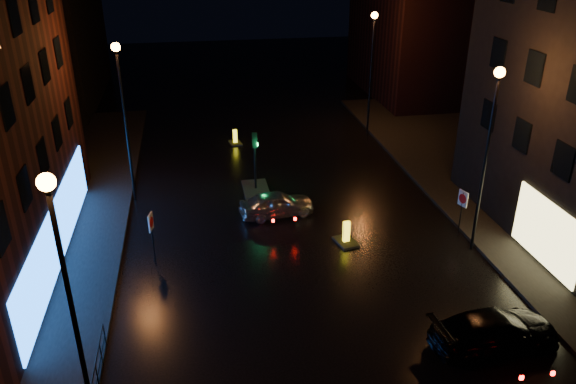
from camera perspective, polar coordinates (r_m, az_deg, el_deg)
name	(u,v)px	position (r m, az deg, el deg)	size (l,w,h in m)	color
ground	(341,358)	(20.18, 5.39, -16.42)	(120.00, 120.00, 0.00)	black
pavement_right	(566,216)	(31.93, 26.44, -2.17)	(12.00, 44.00, 0.15)	black
building_far_left	(38,15)	(51.16, -24.08, 16.13)	(8.00, 16.00, 14.00)	black
building_far_right	(418,23)	(50.85, 13.02, 16.41)	(8.00, 14.00, 12.00)	black
street_lamp_lnear	(66,277)	(15.08, -21.67, -8.06)	(0.44, 0.44, 8.37)	black
street_lamp_lfar	(122,99)	(29.68, -16.47, 9.01)	(0.44, 0.44, 8.37)	black
street_lamp_rnear	(490,134)	(25.05, 19.81, 5.59)	(0.44, 0.44, 8.37)	black
street_lamp_rfar	(372,55)	(39.20, 8.53, 13.58)	(0.44, 0.44, 8.37)	black
traffic_signal	(256,182)	(31.38, -3.31, 1.05)	(1.40, 2.40, 3.45)	black
silver_hatchback	(277,204)	(28.53, -1.15, -1.21)	(1.52, 3.77, 1.29)	#B3B6BC
dark_sedan	(495,331)	(21.37, 20.30, -13.10)	(1.90, 4.66, 1.35)	black
bollard_near	(346,238)	(26.40, 5.92, -4.69)	(1.11, 1.43, 1.11)	black
bollard_far	(235,141)	(38.48, -5.38, 5.22)	(0.91, 1.22, 0.98)	black
road_sign_left	(151,226)	(24.79, -13.72, -3.40)	(0.18, 0.57, 2.38)	black
road_sign_right	(462,202)	(27.40, 17.30, -1.02)	(0.22, 0.56, 2.35)	black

